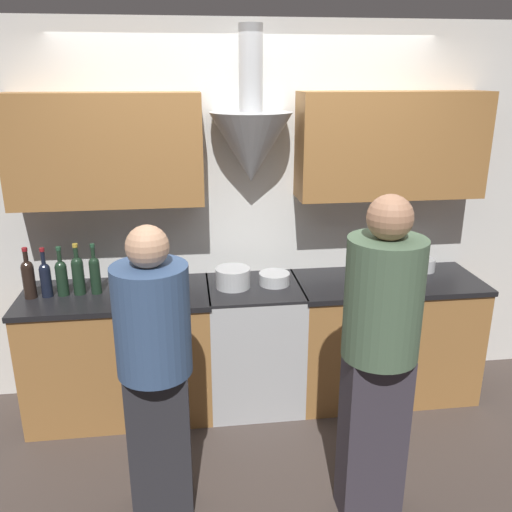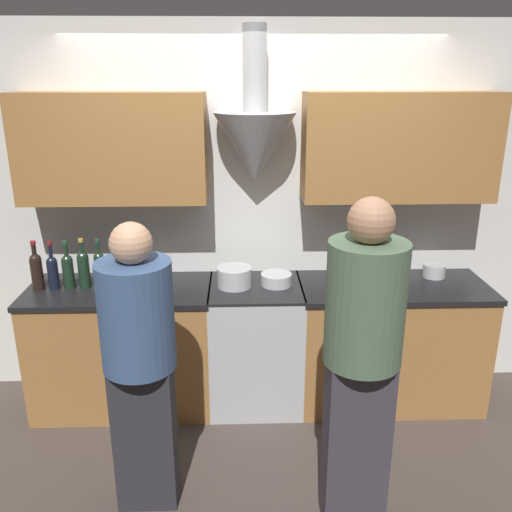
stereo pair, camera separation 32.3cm
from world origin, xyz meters
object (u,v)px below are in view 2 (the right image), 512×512
(wine_bottle_3, at_px, (84,267))
(person_foreground_left, at_px, (140,360))
(wine_bottle_2, at_px, (68,269))
(orange_fruit, at_px, (367,279))
(wine_bottle_4, at_px, (100,268))
(mixing_bowl, at_px, (276,279))
(stove_range, at_px, (256,344))
(stock_pot, at_px, (234,277))
(saucepan, at_px, (434,271))
(wine_bottle_0, at_px, (37,270))
(person_foreground_right, at_px, (362,357))
(wine_bottle_1, at_px, (53,270))

(wine_bottle_3, relative_size, person_foreground_left, 0.21)
(wine_bottle_2, relative_size, orange_fruit, 4.61)
(wine_bottle_3, bearing_deg, wine_bottle_2, -176.55)
(wine_bottle_4, relative_size, mixing_bowl, 1.60)
(wine_bottle_2, distance_m, person_foreground_left, 1.16)
(stove_range, xyz_separation_m, stock_pot, (-0.14, 0.00, 0.51))
(wine_bottle_3, relative_size, mixing_bowl, 1.62)
(mixing_bowl, bearing_deg, saucepan, 5.96)
(wine_bottle_3, relative_size, orange_fruit, 4.80)
(wine_bottle_2, relative_size, stock_pot, 1.40)
(wine_bottle_3, bearing_deg, wine_bottle_0, -175.08)
(mixing_bowl, distance_m, orange_fruit, 0.63)
(stove_range, height_order, person_foreground_right, person_foreground_right)
(wine_bottle_4, distance_m, orange_fruit, 1.81)
(orange_fruit, bearing_deg, stove_range, -178.51)
(stove_range, bearing_deg, wine_bottle_1, -179.97)
(wine_bottle_2, distance_m, mixing_bowl, 1.40)
(wine_bottle_0, distance_m, wine_bottle_4, 0.41)
(stock_pot, height_order, person_foreground_right, person_foreground_right)
(wine_bottle_1, xyz_separation_m, orange_fruit, (2.12, 0.02, -0.09))
(orange_fruit, relative_size, saucepan, 0.46)
(stock_pot, xyz_separation_m, person_foreground_left, (-0.48, -0.96, -0.08))
(wine_bottle_2, relative_size, mixing_bowl, 1.56)
(person_foreground_left, bearing_deg, wine_bottle_0, 131.25)
(wine_bottle_2, relative_size, person_foreground_right, 0.19)
(wine_bottle_2, relative_size, person_foreground_left, 0.21)
(orange_fruit, relative_size, person_foreground_left, 0.04)
(wine_bottle_0, xyz_separation_m, mixing_bowl, (1.59, 0.03, -0.10))
(wine_bottle_1, bearing_deg, stock_pot, 0.24)
(wine_bottle_4, bearing_deg, person_foreground_left, -66.55)
(wine_bottle_1, distance_m, wine_bottle_3, 0.20)
(orange_fruit, height_order, person_foreground_right, person_foreground_right)
(person_foreground_left, bearing_deg, wine_bottle_4, 113.45)
(stove_range, xyz_separation_m, wine_bottle_0, (-1.45, -0.01, 0.58))
(stove_range, height_order, wine_bottle_2, wine_bottle_2)
(orange_fruit, bearing_deg, wine_bottle_1, -179.44)
(stock_pot, relative_size, mixing_bowl, 1.11)
(person_foreground_right, bearing_deg, stove_range, 112.87)
(stove_range, xyz_separation_m, person_foreground_left, (-0.62, -0.96, 0.43))
(wine_bottle_4, relative_size, orange_fruit, 4.74)
(wine_bottle_2, bearing_deg, stove_range, -0.43)
(stove_range, height_order, orange_fruit, orange_fruit)
(stove_range, xyz_separation_m, wine_bottle_3, (-1.15, 0.02, 0.58))
(stock_pot, bearing_deg, wine_bottle_0, -179.36)
(saucepan, bearing_deg, wine_bottle_0, -176.88)
(stove_range, height_order, person_foreground_left, person_foreground_left)
(wine_bottle_3, distance_m, saucepan, 2.43)
(wine_bottle_4, distance_m, stock_pot, 0.90)
(orange_fruit, bearing_deg, mixing_bowl, 179.98)
(mixing_bowl, height_order, orange_fruit, mixing_bowl)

